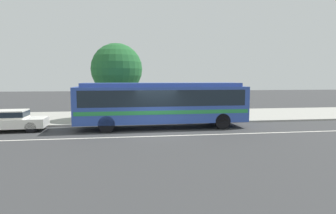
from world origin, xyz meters
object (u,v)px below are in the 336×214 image
(transit_bus, at_px, (162,102))
(street_tree_near_stop, at_px, (117,69))
(sedan_behind_bus, at_px, (8,120))
(pedestrian_waiting_near_sign, at_px, (187,107))
(bus_stop_sign, at_px, (209,100))

(transit_bus, distance_m, street_tree_near_stop, 5.49)
(sedan_behind_bus, relative_size, pedestrian_waiting_near_sign, 2.48)
(transit_bus, distance_m, pedestrian_waiting_near_sign, 2.95)
(street_tree_near_stop, bearing_deg, bus_stop_sign, -19.33)
(transit_bus, xyz_separation_m, bus_stop_sign, (3.65, 1.68, -0.01))
(pedestrian_waiting_near_sign, bearing_deg, street_tree_near_stop, 158.74)
(transit_bus, bearing_deg, sedan_behind_bus, 179.31)
(sedan_behind_bus, relative_size, street_tree_near_stop, 0.75)
(transit_bus, height_order, sedan_behind_bus, transit_bus)
(bus_stop_sign, bearing_deg, transit_bus, -155.32)
(sedan_behind_bus, height_order, pedestrian_waiting_near_sign, pedestrian_waiting_near_sign)
(bus_stop_sign, xyz_separation_m, street_tree_near_stop, (-6.66, 2.34, 2.23))
(pedestrian_waiting_near_sign, xyz_separation_m, bus_stop_sign, (1.60, -0.37, 0.54))
(pedestrian_waiting_near_sign, distance_m, street_tree_near_stop, 6.10)
(pedestrian_waiting_near_sign, relative_size, bus_stop_sign, 0.72)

